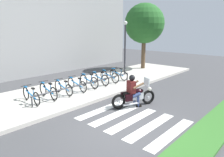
% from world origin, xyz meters
% --- Properties ---
extents(ground_plane, '(48.00, 48.00, 0.00)m').
position_xyz_m(ground_plane, '(0.00, 0.00, 0.00)').
color(ground_plane, '#424244').
extents(grass_median, '(24.00, 1.10, 0.08)m').
position_xyz_m(grass_median, '(0.00, -2.51, 0.04)').
color(grass_median, '#336B28').
rests_on(grass_median, ground).
extents(sidewalk, '(24.00, 4.40, 0.15)m').
position_xyz_m(sidewalk, '(0.00, 4.63, 0.07)').
color(sidewalk, '#B7B2A8').
rests_on(sidewalk, ground).
extents(crosswalk_stripe_0, '(2.80, 0.40, 0.01)m').
position_xyz_m(crosswalk_stripe_0, '(0.78, -1.60, 0.00)').
color(crosswalk_stripe_0, white).
rests_on(crosswalk_stripe_0, ground).
extents(crosswalk_stripe_1, '(2.80, 0.40, 0.01)m').
position_xyz_m(crosswalk_stripe_1, '(0.78, -0.80, 0.00)').
color(crosswalk_stripe_1, white).
rests_on(crosswalk_stripe_1, ground).
extents(crosswalk_stripe_2, '(2.80, 0.40, 0.01)m').
position_xyz_m(crosswalk_stripe_2, '(0.78, 0.00, 0.00)').
color(crosswalk_stripe_2, white).
rests_on(crosswalk_stripe_2, ground).
extents(crosswalk_stripe_3, '(2.80, 0.40, 0.01)m').
position_xyz_m(crosswalk_stripe_3, '(0.78, 0.80, 0.00)').
color(crosswalk_stripe_3, white).
rests_on(crosswalk_stripe_3, ground).
extents(crosswalk_stripe_4, '(2.80, 0.40, 0.01)m').
position_xyz_m(crosswalk_stripe_4, '(0.78, 1.60, 0.00)').
color(crosswalk_stripe_4, white).
rests_on(crosswalk_stripe_4, ground).
extents(motorcycle, '(2.04, 1.02, 1.25)m').
position_xyz_m(motorcycle, '(2.00, 0.83, 0.47)').
color(motorcycle, black).
rests_on(motorcycle, ground).
extents(rider, '(0.75, 0.69, 1.45)m').
position_xyz_m(rider, '(1.93, 0.87, 0.84)').
color(rider, '#591919').
rests_on(rider, ground).
extents(bicycle_0, '(0.48, 1.70, 0.74)m').
position_xyz_m(bicycle_0, '(-1.04, 4.30, 0.49)').
color(bicycle_0, black).
rests_on(bicycle_0, sidewalk).
extents(bicycle_1, '(0.48, 1.69, 0.78)m').
position_xyz_m(bicycle_1, '(-0.18, 4.30, 0.50)').
color(bicycle_1, black).
rests_on(bicycle_1, sidewalk).
extents(bicycle_2, '(0.48, 1.65, 0.73)m').
position_xyz_m(bicycle_2, '(0.68, 4.30, 0.49)').
color(bicycle_2, black).
rests_on(bicycle_2, sidewalk).
extents(bicycle_3, '(0.48, 1.71, 0.74)m').
position_xyz_m(bicycle_3, '(1.54, 4.30, 0.49)').
color(bicycle_3, black).
rests_on(bicycle_3, sidewalk).
extents(bicycle_4, '(0.48, 1.64, 0.80)m').
position_xyz_m(bicycle_4, '(2.39, 4.30, 0.51)').
color(bicycle_4, black).
rests_on(bicycle_4, sidewalk).
extents(bicycle_5, '(0.48, 1.62, 0.79)m').
position_xyz_m(bicycle_5, '(3.25, 4.30, 0.51)').
color(bicycle_5, black).
rests_on(bicycle_5, sidewalk).
extents(bicycle_6, '(0.48, 1.65, 0.78)m').
position_xyz_m(bicycle_6, '(4.11, 4.30, 0.51)').
color(bicycle_6, black).
rests_on(bicycle_6, sidewalk).
extents(bicycle_7, '(0.48, 1.60, 0.77)m').
position_xyz_m(bicycle_7, '(4.97, 4.30, 0.50)').
color(bicycle_7, black).
rests_on(bicycle_7, sidewalk).
extents(bike_rack, '(6.61, 0.07, 0.49)m').
position_xyz_m(bike_rack, '(1.96, 3.74, 0.58)').
color(bike_rack, '#333338').
rests_on(bike_rack, sidewalk).
extents(street_lamp, '(0.28, 0.28, 3.94)m').
position_xyz_m(street_lamp, '(6.54, 5.03, 2.41)').
color(street_lamp, '#2D2D33').
rests_on(street_lamp, ground).
extents(tree_near_rack, '(3.21, 3.21, 5.43)m').
position_xyz_m(tree_near_rack, '(9.50, 5.43, 3.80)').
color(tree_near_rack, brown).
rests_on(tree_near_rack, ground).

